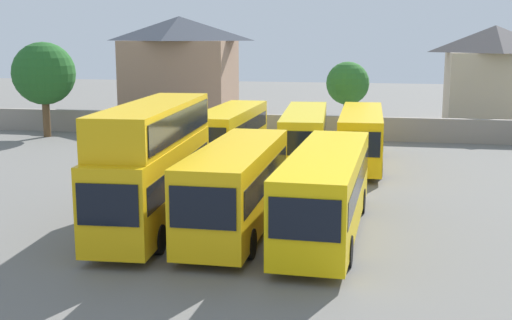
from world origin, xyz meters
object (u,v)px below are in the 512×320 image
object	(u,v)px
bus_1	(154,159)
bus_3	(326,187)
bus_4	(230,131)
house_terrace_centre	(493,75)
tree_left_of_lot	(348,84)
tree_behind_wall	(44,74)
bus_6	(361,134)
house_terrace_left	(180,67)
bus_5	(305,133)
bus_2	(237,184)

from	to	relation	value
bus_1	bus_3	world-z (taller)	bus_1
bus_1	bus_4	xyz separation A→B (m)	(-0.37, 15.15, -0.98)
house_terrace_centre	tree_left_of_lot	xyz separation A→B (m)	(-12.08, -7.67, -0.38)
house_terrace_centre	tree_left_of_lot	distance (m)	14.31
bus_4	tree_behind_wall	bearing A→B (deg)	-112.01
bus_4	bus_6	world-z (taller)	bus_6
house_terrace_centre	tree_left_of_lot	bearing A→B (deg)	-147.57
house_terrace_left	bus_5	bearing A→B (deg)	-54.65
bus_4	tree_left_of_lot	xyz separation A→B (m)	(6.61, 12.44, 2.17)
bus_5	house_terrace_centre	bearing A→B (deg)	141.29
bus_1	house_terrace_left	xyz separation A→B (m)	(-10.05, 35.31, 2.03)
bus_1	house_terrace_centre	bearing A→B (deg)	148.95
bus_2	bus_3	size ratio (longest dim) A/B	0.87
house_terrace_centre	tree_behind_wall	bearing A→B (deg)	-159.48
bus_1	bus_3	distance (m)	7.12
bus_3	bus_6	bearing A→B (deg)	178.46
bus_4	house_terrace_left	size ratio (longest dim) A/B	1.06
bus_3	bus_5	bearing A→B (deg)	-168.18
bus_2	bus_6	xyz separation A→B (m)	(4.36, 15.08, -0.09)
bus_2	bus_4	bearing A→B (deg)	-165.89
bus_6	tree_behind_wall	xyz separation A→B (m)	(-24.72, 7.08, 3.02)
bus_2	tree_left_of_lot	world-z (taller)	tree_left_of_lot
house_terrace_centre	bus_6	bearing A→B (deg)	-117.33
tree_left_of_lot	house_terrace_left	bearing A→B (deg)	154.66
house_terrace_centre	bus_3	bearing A→B (deg)	-107.85
bus_5	house_terrace_centre	distance (m)	24.77
bus_6	bus_4	bearing A→B (deg)	-92.32
bus_1	tree_behind_wall	world-z (taller)	tree_behind_wall
bus_2	house_terrace_centre	xyz separation A→B (m)	(14.82, 35.33, 2.45)
bus_1	bus_4	size ratio (longest dim) A/B	0.99
tree_left_of_lot	bus_1	bearing A→B (deg)	-102.76
bus_2	bus_4	distance (m)	15.70
house_terrace_left	tree_behind_wall	xyz separation A→B (m)	(-6.82, -13.22, 0.02)
bus_2	house_terrace_centre	distance (m)	38.39
tree_left_of_lot	tree_behind_wall	distance (m)	23.78
bus_5	bus_2	bearing A→B (deg)	-7.74
bus_3	tree_left_of_lot	size ratio (longest dim) A/B	2.01
house_terrace_left	tree_left_of_lot	size ratio (longest dim) A/B	1.77
bus_6	house_terrace_centre	distance (m)	22.94
bus_4	bus_3	bearing A→B (deg)	27.27
bus_1	house_terrace_left	world-z (taller)	house_terrace_left
bus_6	tree_behind_wall	bearing A→B (deg)	-107.31
bus_5	tree_left_of_lot	bearing A→B (deg)	167.40
bus_1	bus_3	size ratio (longest dim) A/B	0.93
bus_6	tree_left_of_lot	bearing A→B (deg)	-174.04
tree_left_of_lot	tree_behind_wall	bearing A→B (deg)	-166.62
bus_5	tree_left_of_lot	distance (m)	12.97
bus_5	tree_behind_wall	xyz separation A→B (m)	(-21.27, 7.15, 3.04)
bus_1	bus_2	distance (m)	3.61
bus_4	tree_behind_wall	world-z (taller)	tree_behind_wall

